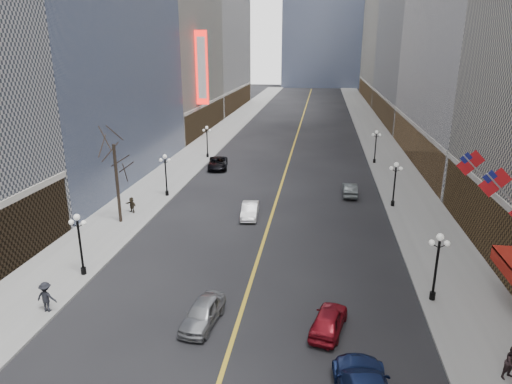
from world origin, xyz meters
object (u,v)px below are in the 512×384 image
(streetlamp_west_2, at_px, (166,171))
(car_nb_mid, at_px, (250,210))
(car_sb_mid, at_px, (329,320))
(car_sb_far, at_px, (350,189))
(streetlamp_east_2, at_px, (395,180))
(streetlamp_west_3, at_px, (207,138))
(car_nb_near, at_px, (203,313))
(streetlamp_east_3, at_px, (376,143))
(streetlamp_east_1, at_px, (437,260))
(car_nb_far, at_px, (218,163))
(streetlamp_west_1, at_px, (79,238))

(streetlamp_west_2, height_order, car_nb_mid, streetlamp_west_2)
(car_sb_mid, distance_m, car_sb_far, 25.45)
(streetlamp_east_2, distance_m, streetlamp_west_3, 29.68)
(car_nb_near, bearing_deg, streetlamp_west_3, 110.77)
(streetlamp_east_3, bearing_deg, car_sb_mid, -99.28)
(streetlamp_east_3, height_order, car_nb_near, streetlamp_east_3)
(streetlamp_west_3, distance_m, car_nb_mid, 24.96)
(streetlamp_west_3, distance_m, car_sb_mid, 43.66)
(car_sb_mid, height_order, car_sb_far, same)
(streetlamp_east_1, distance_m, car_nb_mid, 19.19)
(car_nb_near, distance_m, car_sb_far, 27.43)
(car_nb_near, bearing_deg, streetlamp_east_2, 65.58)
(streetlamp_west_2, bearing_deg, streetlamp_east_3, 37.33)
(car_nb_far, bearing_deg, streetlamp_west_1, -105.25)
(streetlamp_east_2, bearing_deg, car_nb_far, 149.24)
(streetlamp_west_3, bearing_deg, car_nb_mid, -66.79)
(streetlamp_east_1, xyz_separation_m, car_sb_far, (-4.10, 21.19, -2.21))
(streetlamp_west_2, distance_m, car_sb_mid, 28.02)
(streetlamp_west_1, bearing_deg, car_nb_mid, 53.30)
(streetlamp_east_1, relative_size, streetlamp_west_2, 1.00)
(streetlamp_east_1, xyz_separation_m, car_nb_far, (-20.80, 30.38, -2.16))
(streetlamp_east_2, xyz_separation_m, streetlamp_west_3, (-23.60, 18.00, 0.00))
(car_nb_mid, bearing_deg, streetlamp_west_2, 149.55)
(car_sb_mid, relative_size, car_sb_far, 0.97)
(car_nb_near, relative_size, car_nb_far, 0.80)
(streetlamp_west_3, bearing_deg, streetlamp_west_2, -90.00)
(streetlamp_east_2, xyz_separation_m, streetlamp_east_3, (0.00, 18.00, 0.00))
(streetlamp_east_2, xyz_separation_m, car_sb_mid, (-6.56, -22.14, -2.21))
(streetlamp_east_2, height_order, car_nb_mid, streetlamp_east_2)
(car_sb_far, bearing_deg, streetlamp_west_1, 47.72)
(streetlamp_east_1, bearing_deg, car_sb_mid, -147.75)
(streetlamp_west_2, relative_size, car_sb_mid, 1.11)
(car_sb_mid, xyz_separation_m, car_sb_far, (2.46, 25.33, -0.00))
(streetlamp_east_3, bearing_deg, car_sb_far, -105.47)
(streetlamp_west_1, xyz_separation_m, car_sb_far, (19.50, 21.19, -2.21))
(streetlamp_west_1, distance_m, car_nb_far, 30.59)
(streetlamp_east_1, relative_size, car_sb_mid, 1.11)
(car_nb_near, height_order, car_sb_far, car_nb_near)
(car_nb_mid, bearing_deg, streetlamp_west_3, 109.10)
(streetlamp_east_2, bearing_deg, streetlamp_west_3, 142.67)
(streetlamp_east_2, relative_size, streetlamp_east_3, 1.00)
(streetlamp_west_1, height_order, car_sb_mid, streetlamp_west_1)
(streetlamp_east_3, height_order, car_sb_far, streetlamp_east_3)
(streetlamp_east_2, relative_size, car_sb_far, 1.07)
(streetlamp_east_3, height_order, streetlamp_west_1, same)
(streetlamp_east_3, height_order, streetlamp_west_3, same)
(car_nb_near, relative_size, car_nb_mid, 1.02)
(streetlamp_west_2, height_order, car_sb_far, streetlamp_west_2)
(streetlamp_west_2, xyz_separation_m, car_sb_far, (19.50, 3.19, -2.21))
(streetlamp_west_1, distance_m, car_nb_mid, 16.55)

